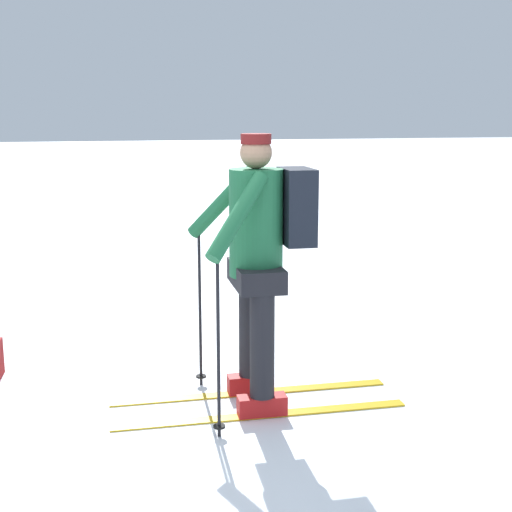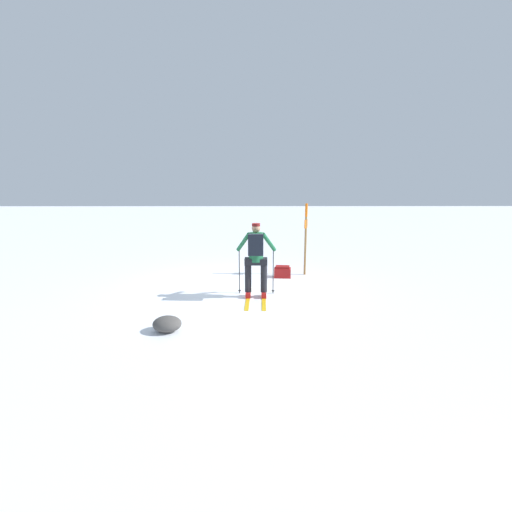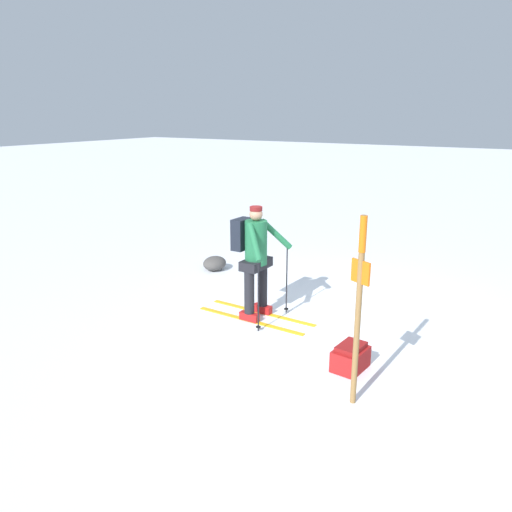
# 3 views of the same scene
# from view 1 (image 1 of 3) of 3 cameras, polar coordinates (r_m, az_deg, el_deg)

# --- Properties ---
(ground_plane) EXTENTS (80.00, 80.00, 0.00)m
(ground_plane) POSITION_cam_1_polar(r_m,az_deg,el_deg) (4.03, -9.06, -15.83)
(ground_plane) COLOR white
(skier) EXTENTS (0.96, 1.85, 1.71)m
(skier) POSITION_cam_1_polar(r_m,az_deg,el_deg) (4.36, 0.36, 0.21)
(skier) COLOR gold
(skier) RESTS_ON ground_plane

